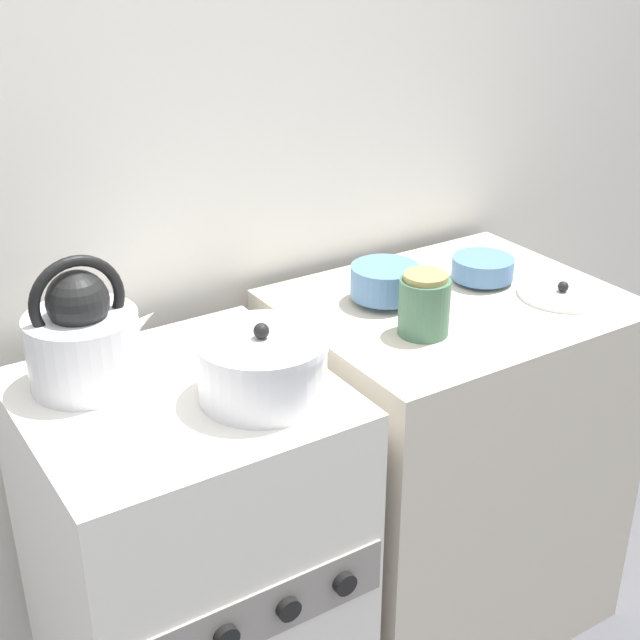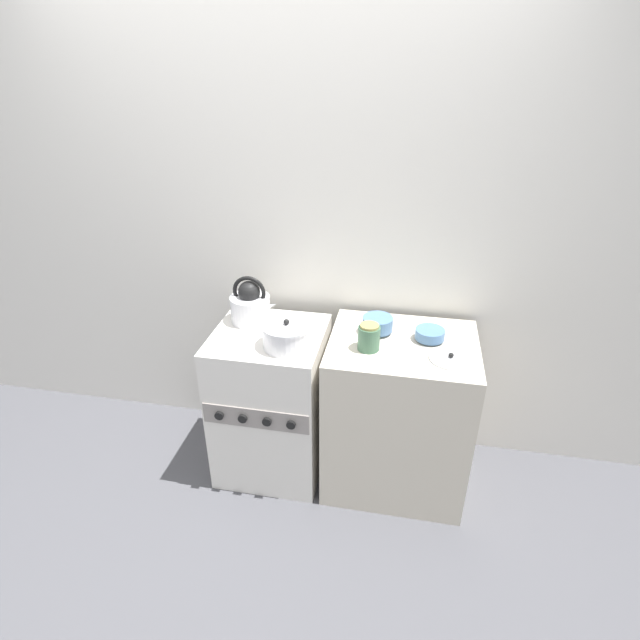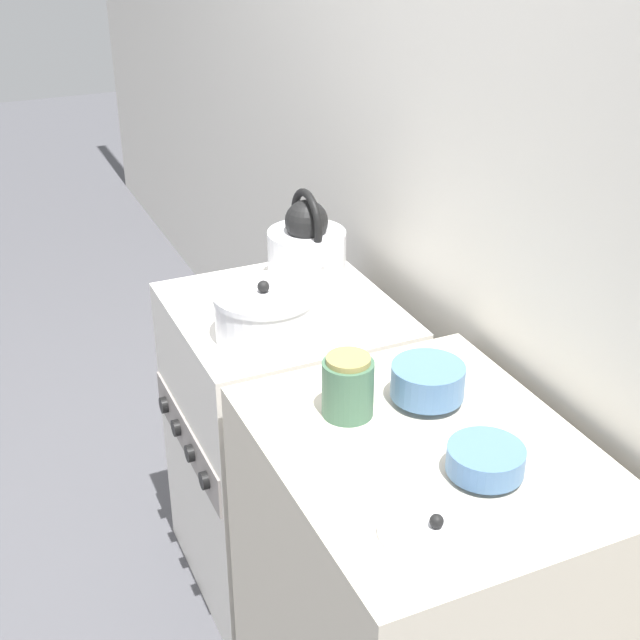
# 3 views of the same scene
# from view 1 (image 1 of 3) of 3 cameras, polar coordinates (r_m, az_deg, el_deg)

# --- Properties ---
(wall_back) EXTENTS (7.00, 0.06, 2.50)m
(wall_back) POSITION_cam_1_polar(r_m,az_deg,el_deg) (1.80, -15.15, 12.37)
(wall_back) COLOR silver
(wall_back) RESTS_ON ground_plane
(stove) EXTENTS (0.55, 0.55, 0.83)m
(stove) POSITION_cam_1_polar(r_m,az_deg,el_deg) (1.86, -8.21, -15.77)
(stove) COLOR silver
(stove) RESTS_ON ground_plane
(counter) EXTENTS (0.70, 0.57, 0.84)m
(counter) POSITION_cam_1_polar(r_m,az_deg,el_deg) (2.15, 7.87, -9.03)
(counter) COLOR beige
(counter) RESTS_ON ground_plane
(kettle) EXTENTS (0.25, 0.20, 0.25)m
(kettle) POSITION_cam_1_polar(r_m,az_deg,el_deg) (1.63, -14.90, -1.08)
(kettle) COLOR silver
(kettle) RESTS_ON stove
(cooking_pot) EXTENTS (0.23, 0.23, 0.14)m
(cooking_pot) POSITION_cam_1_polar(r_m,az_deg,el_deg) (1.56, -3.70, -3.04)
(cooking_pot) COLOR silver
(cooking_pot) RESTS_ON stove
(enamel_bowl) EXTENTS (0.15, 0.15, 0.08)m
(enamel_bowl) POSITION_cam_1_polar(r_m,az_deg,el_deg) (1.90, 4.18, 2.46)
(enamel_bowl) COLOR #4C729E
(enamel_bowl) RESTS_ON counter
(small_ceramic_bowl) EXTENTS (0.14, 0.14, 0.06)m
(small_ceramic_bowl) POSITION_cam_1_polar(r_m,az_deg,el_deg) (2.04, 10.37, 3.29)
(small_ceramic_bowl) COLOR #4C729E
(small_ceramic_bowl) RESTS_ON counter
(storage_jar) EXTENTS (0.10, 0.10, 0.13)m
(storage_jar) POSITION_cam_1_polar(r_m,az_deg,el_deg) (1.76, 6.69, 0.98)
(storage_jar) COLOR #3F664C
(storage_jar) RESTS_ON counter
(loose_pot_lid) EXTENTS (0.19, 0.19, 0.03)m
(loose_pot_lid) POSITION_cam_1_polar(r_m,az_deg,el_deg) (2.01, 15.24, 1.65)
(loose_pot_lid) COLOR silver
(loose_pot_lid) RESTS_ON counter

